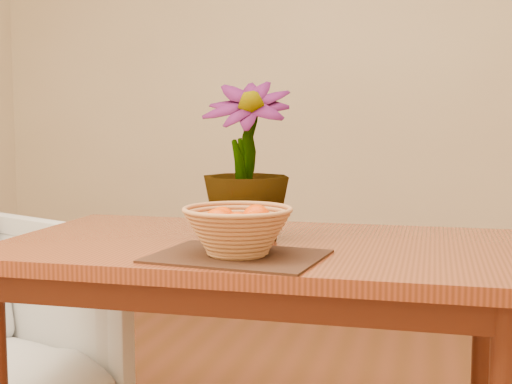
# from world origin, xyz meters

# --- Properties ---
(wall_back) EXTENTS (4.00, 0.02, 2.70)m
(wall_back) POSITION_xyz_m (0.00, 2.25, 1.35)
(wall_back) COLOR beige
(wall_back) RESTS_ON floor
(table) EXTENTS (1.40, 0.80, 0.75)m
(table) POSITION_xyz_m (0.00, 0.30, 0.66)
(table) COLOR brown
(table) RESTS_ON floor
(placemat) EXTENTS (0.44, 0.35, 0.01)m
(placemat) POSITION_xyz_m (0.00, 0.07, 0.75)
(placemat) COLOR #361C13
(placemat) RESTS_ON table
(wicker_basket) EXTENTS (0.27, 0.27, 0.11)m
(wicker_basket) POSITION_xyz_m (0.00, 0.07, 0.81)
(wicker_basket) COLOR tan
(wicker_basket) RESTS_ON placemat
(orange_pile) EXTENTS (0.17, 0.17, 0.07)m
(orange_pile) POSITION_xyz_m (0.00, 0.07, 0.84)
(orange_pile) COLOR #FF4404
(orange_pile) RESTS_ON wicker_basket
(potted_plant) EXTENTS (0.26, 0.26, 0.44)m
(potted_plant) POSITION_xyz_m (-0.04, 0.33, 0.97)
(potted_plant) COLOR #164E16
(potted_plant) RESTS_ON table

